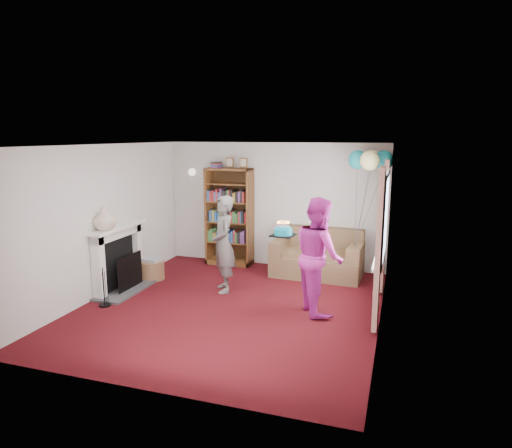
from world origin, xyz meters
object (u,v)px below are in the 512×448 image
(sofa, at_px, (318,258))
(bookcase, at_px, (230,218))
(person_striped, at_px, (223,244))
(birthday_cake, at_px, (283,232))
(person_magenta, at_px, (319,255))

(sofa, bearing_deg, bookcase, 175.48)
(bookcase, bearing_deg, person_striped, -72.59)
(bookcase, relative_size, birthday_cake, 6.47)
(person_striped, relative_size, person_magenta, 0.94)
(person_striped, height_order, person_magenta, person_magenta)
(person_magenta, bearing_deg, birthday_cake, 45.72)
(bookcase, xyz_separation_m, sofa, (1.88, -0.23, -0.64))
(birthday_cake, bearing_deg, person_magenta, -14.64)
(sofa, relative_size, person_striped, 1.01)
(sofa, height_order, person_striped, person_striped)
(sofa, relative_size, person_magenta, 0.95)
(person_magenta, bearing_deg, sofa, -19.22)
(sofa, relative_size, birthday_cake, 4.92)
(person_striped, xyz_separation_m, birthday_cake, (1.11, -0.26, 0.35))
(person_striped, height_order, birthday_cake, person_striped)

